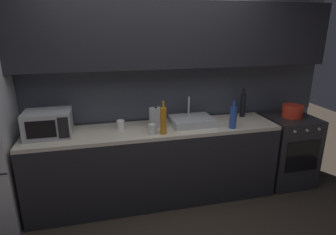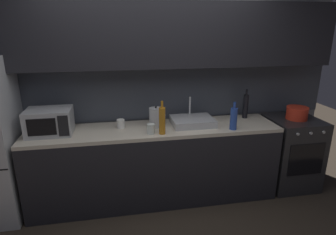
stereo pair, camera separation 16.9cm
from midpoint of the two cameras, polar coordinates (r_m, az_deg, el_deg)
back_wall at (r=3.35m, az=-5.28°, el=10.10°), size 4.57×0.44×2.50m
counter_run at (r=3.39m, az=-3.99°, el=-9.30°), size 2.83×0.60×0.90m
oven_range at (r=4.03m, az=21.52°, el=-6.02°), size 0.60×0.62×0.90m
microwave at (r=3.21m, az=-24.25°, el=-1.16°), size 0.46×0.35×0.27m
sink_basin at (r=3.32m, az=3.35°, el=-0.67°), size 0.48×0.38×0.30m
kettle at (r=3.21m, az=-3.93°, el=-0.03°), size 0.19×0.15×0.24m
wine_bottle_dark at (r=3.67m, az=13.47°, el=2.46°), size 0.06×0.06×0.36m
wine_bottle_blue at (r=3.23m, az=11.44°, el=0.03°), size 0.08×0.08×0.31m
wine_bottle_amber at (r=2.98m, az=-2.57°, el=-0.61°), size 0.07×0.07×0.36m
mug_clear at (r=3.02m, az=-4.81°, el=-2.34°), size 0.09×0.09×0.11m
mug_white at (r=3.22m, az=-10.96°, el=-1.43°), size 0.09×0.09×0.10m
cooking_pot at (r=3.87m, az=22.51°, el=1.19°), size 0.26×0.26×0.15m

